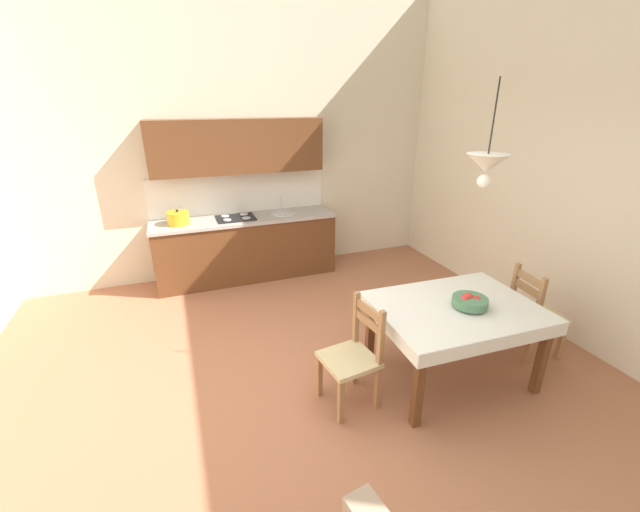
% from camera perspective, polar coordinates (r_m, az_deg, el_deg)
% --- Properties ---
extents(ground_plane, '(6.43, 6.41, 0.10)m').
position_cam_1_polar(ground_plane, '(3.80, -1.98, -19.10)').
color(ground_plane, '#AD6B4C').
extents(wall_back, '(6.43, 0.12, 3.99)m').
position_cam_1_polar(wall_back, '(5.78, -12.22, 16.96)').
color(wall_back, beige).
rests_on(wall_back, ground_plane).
extents(wall_right, '(0.12, 6.41, 3.99)m').
position_cam_1_polar(wall_right, '(4.76, 34.97, 12.69)').
color(wall_right, beige).
rests_on(wall_right, ground_plane).
extents(kitchen_cabinetry, '(2.53, 0.63, 2.20)m').
position_cam_1_polar(kitchen_cabinetry, '(5.66, -10.95, 5.19)').
color(kitchen_cabinetry, brown).
rests_on(kitchen_cabinetry, ground_plane).
extents(dining_table, '(1.45, 1.11, 0.75)m').
position_cam_1_polar(dining_table, '(3.73, 19.00, -8.40)').
color(dining_table, brown).
rests_on(dining_table, ground_plane).
extents(dining_chair_tv_side, '(0.47, 0.47, 0.93)m').
position_cam_1_polar(dining_chair_tv_side, '(3.39, 4.81, -14.38)').
color(dining_chair_tv_side, '#D1BC89').
rests_on(dining_chair_tv_side, ground_plane).
extents(dining_chair_window_side, '(0.48, 0.48, 0.93)m').
position_cam_1_polar(dining_chair_window_side, '(4.50, 28.61, -7.42)').
color(dining_chair_window_side, '#D1BC89').
rests_on(dining_chair_window_side, ground_plane).
extents(fruit_bowl, '(0.30, 0.30, 0.12)m').
position_cam_1_polar(fruit_bowl, '(3.65, 20.88, -6.16)').
color(fruit_bowl, '#4C7F5B').
rests_on(fruit_bowl, dining_table).
extents(pendant_lamp, '(0.32, 0.32, 0.80)m').
position_cam_1_polar(pendant_lamp, '(3.36, 23.03, 12.12)').
color(pendant_lamp, black).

